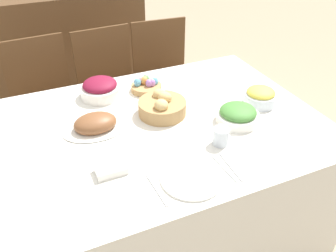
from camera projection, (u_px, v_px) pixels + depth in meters
The scene contains 18 objects.
ground_plane at pixel (158, 225), 2.16m from camera, with size 12.00×12.00×0.00m, color tan.
dining_table at pixel (157, 180), 1.95m from camera, with size 1.64×1.16×0.74m.
chair_far_left at pixel (45, 100), 2.45m from camera, with size 0.45×0.45×0.89m.
chair_far_center at pixel (111, 87), 2.60m from camera, with size 0.44×0.44×0.89m.
chair_far_right at pixel (164, 77), 2.74m from camera, with size 0.45×0.45×0.89m.
sideboard at pixel (68, 47), 3.26m from camera, with size 1.37×0.44×0.95m.
bread_basket at pixel (162, 106), 1.80m from camera, with size 0.24×0.24×0.12m.
egg_basket at pixel (146, 86), 2.02m from camera, with size 0.17×0.17×0.08m.
ham_platter at pixel (95, 124), 1.70m from camera, with size 0.32×0.22×0.09m.
green_salad_bowl at pixel (238, 115), 1.74m from camera, with size 0.21×0.21×0.09m.
pineapple_bowl at pixel (260, 96), 1.89m from camera, with size 0.17×0.17×0.10m.
beet_salad_bowl at pixel (100, 88), 1.95m from camera, with size 0.22×0.22×0.11m.
dinner_plate at pixel (192, 178), 1.42m from camera, with size 0.25×0.25×0.01m.
fork at pixel (157, 190), 1.37m from camera, with size 0.02×0.19×0.00m.
knife at pixel (225, 169), 1.47m from camera, with size 0.02×0.19×0.00m.
spoon at pixel (231, 167), 1.48m from camera, with size 0.02×0.19×0.00m.
drinking_cup at pixel (221, 136), 1.59m from camera, with size 0.07×0.07×0.08m.
butter_dish at pixel (111, 169), 1.45m from camera, with size 0.13×0.08×0.03m.
Camera 1 is at (-0.53, -1.34, 1.71)m, focal length 38.00 mm.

